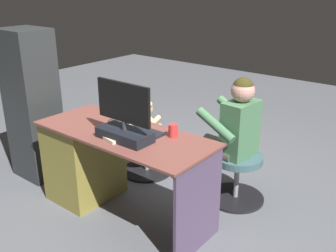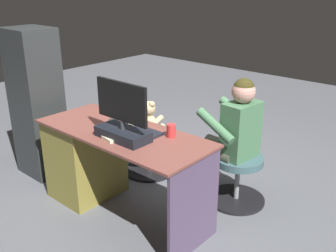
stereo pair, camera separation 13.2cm
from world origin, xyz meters
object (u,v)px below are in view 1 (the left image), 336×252
(computer_mouse, at_px, (113,121))
(tv_remote, at_px, (108,131))
(teddy_bear, at_px, (147,118))
(person, at_px, (231,129))
(monitor, at_px, (124,123))
(office_chair_teddy, at_px, (146,149))
(keyboard, at_px, (139,130))
(visitor_chair, at_px, (237,173))
(cup, at_px, (173,131))
(desk, at_px, (91,158))

(computer_mouse, xyz_separation_m, tv_remote, (-0.13, 0.18, -0.01))
(teddy_bear, height_order, person, person)
(monitor, xyz_separation_m, office_chair_teddy, (0.48, -0.77, -0.62))
(tv_remote, bearing_deg, keyboard, -102.96)
(teddy_bear, bearing_deg, tv_remote, 110.43)
(person, bearing_deg, keyboard, 57.97)
(computer_mouse, height_order, teddy_bear, computer_mouse)
(computer_mouse, height_order, visitor_chair, computer_mouse)
(visitor_chair, distance_m, person, 0.41)
(monitor, relative_size, cup, 4.97)
(cup, xyz_separation_m, office_chair_teddy, (0.73, -0.50, -0.53))
(keyboard, relative_size, teddy_bear, 1.27)
(monitor, xyz_separation_m, computer_mouse, (0.33, -0.19, -0.11))
(cup, relative_size, person, 0.09)
(visitor_chair, xyz_separation_m, person, (0.08, 0.01, 0.40))
(keyboard, relative_size, tv_remote, 2.80)
(visitor_chair, bearing_deg, monitor, 61.18)
(teddy_bear, distance_m, visitor_chair, 1.02)
(keyboard, bearing_deg, tv_remote, 44.17)
(tv_remote, bearing_deg, person, -92.30)
(cup, relative_size, visitor_chair, 0.20)
(desk, relative_size, person, 1.34)
(cup, bearing_deg, keyboard, 16.49)
(desk, relative_size, cup, 14.99)
(computer_mouse, xyz_separation_m, cup, (-0.57, -0.07, 0.03))
(monitor, height_order, visitor_chair, monitor)
(office_chair_teddy, distance_m, person, 0.97)
(office_chair_teddy, distance_m, teddy_bear, 0.32)
(computer_mouse, bearing_deg, monitor, 149.55)
(keyboard, xyz_separation_m, visitor_chair, (-0.51, -0.69, -0.49))
(cup, xyz_separation_m, visitor_chair, (-0.24, -0.61, -0.53))
(visitor_chair, bearing_deg, computer_mouse, 40.16)
(desk, relative_size, monitor, 3.02)
(monitor, distance_m, computer_mouse, 0.40)
(monitor, bearing_deg, keyboard, -80.72)
(monitor, height_order, keyboard, monitor)
(monitor, xyz_separation_m, tv_remote, (0.20, -0.02, -0.12))
(keyboard, height_order, cup, cup)
(cup, bearing_deg, monitor, 47.26)
(office_chair_teddy, relative_size, visitor_chair, 1.00)
(desk, distance_m, visitor_chair, 1.28)
(computer_mouse, xyz_separation_m, office_chair_teddy, (0.16, -0.57, -0.50))
(cup, bearing_deg, person, -104.32)
(desk, distance_m, computer_mouse, 0.43)
(keyboard, xyz_separation_m, computer_mouse, (0.30, -0.01, 0.01))
(desk, height_order, office_chair_teddy, desk)
(cup, height_order, visitor_chair, cup)
(office_chair_teddy, bearing_deg, cup, 145.30)
(desk, bearing_deg, monitor, 169.67)
(tv_remote, distance_m, visitor_chair, 1.20)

